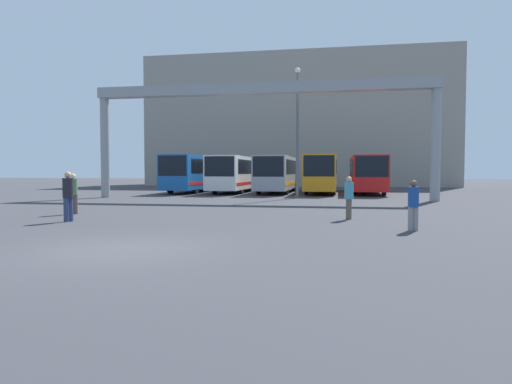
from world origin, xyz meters
TOP-DOWN VIEW (x-y plane):
  - ground_plane at (0.00, 0.00)m, footprint 200.00×200.00m
  - building_backdrop at (0.00, 50.25)m, footprint 37.98×12.00m
  - overhead_gantry at (0.00, 19.66)m, footprint 22.59×0.80m
  - bus_slot_0 at (-7.45, 28.90)m, footprint 2.53×11.08m
  - bus_slot_1 at (-3.73, 29.54)m, footprint 2.54×12.36m
  - bus_slot_2 at (0.00, 28.62)m, footprint 2.55×10.51m
  - bus_slot_3 at (3.73, 28.96)m, footprint 2.47×11.21m
  - bus_slot_4 at (7.45, 28.96)m, footprint 2.56×11.20m
  - pedestrian_far_center at (-6.15, 7.97)m, footprint 0.36×0.36m
  - pedestrian_near_left at (7.41, 4.82)m, footprint 0.33×0.33m
  - pedestrian_near_center at (-4.68, 5.28)m, footprint 0.38×0.38m
  - pedestrian_near_right at (5.51, 7.83)m, footprint 0.34×0.34m
  - lamp_post at (2.36, 21.12)m, footprint 0.36×0.36m

SIDE VIEW (x-z plane):
  - ground_plane at x=0.00m, z-range 0.00..0.00m
  - pedestrian_near_left at x=7.41m, z-range 0.05..1.62m
  - pedestrian_near_right at x=5.51m, z-range 0.05..1.70m
  - pedestrian_far_center at x=-6.15m, z-range 0.05..1.80m
  - pedestrian_near_center at x=-4.68m, z-range 0.06..1.90m
  - bus_slot_4 at x=7.45m, z-range 0.23..3.27m
  - bus_slot_2 at x=0.00m, z-range 0.23..3.29m
  - bus_slot_1 at x=-3.73m, z-range 0.24..3.32m
  - bus_slot_3 at x=3.73m, z-range 0.24..3.35m
  - bus_slot_0 at x=-7.45m, z-range 0.24..3.40m
  - lamp_post at x=2.36m, z-range 0.37..9.20m
  - overhead_gantry at x=0.00m, z-range 2.38..10.00m
  - building_backdrop at x=0.00m, z-range 0.00..16.20m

